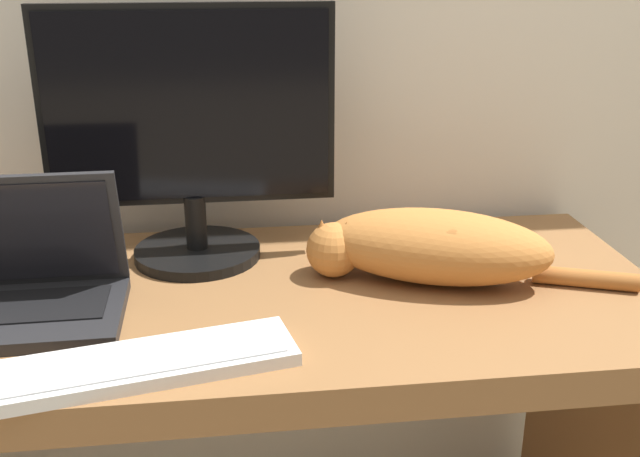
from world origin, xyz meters
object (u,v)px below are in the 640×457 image
(monitor, at_px, (190,136))
(external_keyboard, at_px, (139,364))
(cat, at_px, (430,245))
(laptop, at_px, (28,288))

(monitor, bearing_deg, external_keyboard, -99.90)
(external_keyboard, height_order, cat, cat)
(laptop, xyz_separation_m, external_keyboard, (0.19, -0.20, -0.04))
(monitor, height_order, laptop, monitor)
(monitor, height_order, external_keyboard, monitor)
(monitor, xyz_separation_m, external_keyboard, (-0.07, -0.41, -0.23))
(monitor, xyz_separation_m, cat, (0.41, -0.16, -0.17))
(monitor, bearing_deg, laptop, -141.40)
(cat, bearing_deg, external_keyboard, -132.27)
(monitor, height_order, cat, monitor)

